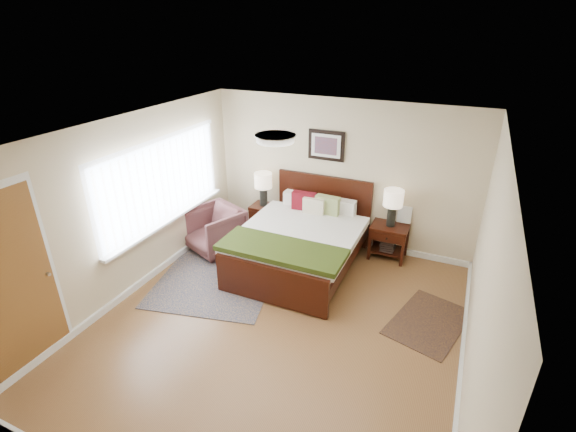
# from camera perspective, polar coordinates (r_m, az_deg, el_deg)

# --- Properties ---
(floor) EXTENTS (5.00, 5.00, 0.00)m
(floor) POSITION_cam_1_polar(r_m,az_deg,el_deg) (5.62, -1.41, -14.50)
(floor) COLOR brown
(floor) RESTS_ON ground
(back_wall) EXTENTS (4.50, 0.04, 2.50)m
(back_wall) POSITION_cam_1_polar(r_m,az_deg,el_deg) (7.06, 7.22, 5.69)
(back_wall) COLOR #C2B18D
(back_wall) RESTS_ON ground
(front_wall) EXTENTS (4.50, 0.04, 2.50)m
(front_wall) POSITION_cam_1_polar(r_m,az_deg,el_deg) (3.31, -22.06, -22.25)
(front_wall) COLOR #C2B18D
(front_wall) RESTS_ON ground
(left_wall) EXTENTS (0.04, 5.00, 2.50)m
(left_wall) POSITION_cam_1_polar(r_m,az_deg,el_deg) (6.14, -20.91, 1.07)
(left_wall) COLOR #C2B18D
(left_wall) RESTS_ON ground
(right_wall) EXTENTS (0.04, 5.00, 2.50)m
(right_wall) POSITION_cam_1_polar(r_m,az_deg,el_deg) (4.56, 25.24, -8.44)
(right_wall) COLOR #C2B18D
(right_wall) RESTS_ON ground
(ceiling) EXTENTS (4.50, 5.00, 0.02)m
(ceiling) POSITION_cam_1_polar(r_m,az_deg,el_deg) (4.45, -1.76, 11.04)
(ceiling) COLOR white
(ceiling) RESTS_ON back_wall
(window) EXTENTS (0.11, 2.72, 1.32)m
(window) POSITION_cam_1_polar(r_m,az_deg,el_deg) (6.52, -16.57, 4.33)
(window) COLOR silver
(window) RESTS_ON left_wall
(door) EXTENTS (0.06, 1.00, 2.18)m
(door) POSITION_cam_1_polar(r_m,az_deg,el_deg) (5.27, -33.50, -8.00)
(door) COLOR silver
(door) RESTS_ON ground
(ceil_fixture) EXTENTS (0.44, 0.44, 0.08)m
(ceil_fixture) POSITION_cam_1_polar(r_m,az_deg,el_deg) (4.46, -1.75, 10.61)
(ceil_fixture) COLOR white
(ceil_fixture) RESTS_ON ceiling
(bed) EXTENTS (1.80, 2.19, 1.18)m
(bed) POSITION_cam_1_polar(r_m,az_deg,el_deg) (6.49, 1.78, -2.77)
(bed) COLOR #340F07
(bed) RESTS_ON ground
(wall_art) EXTENTS (0.62, 0.05, 0.50)m
(wall_art) POSITION_cam_1_polar(r_m,az_deg,el_deg) (6.97, 5.24, 9.57)
(wall_art) COLOR black
(wall_art) RESTS_ON back_wall
(nightstand_left) EXTENTS (0.45, 0.40, 0.53)m
(nightstand_left) POSITION_cam_1_polar(r_m,az_deg,el_deg) (7.63, -3.37, 0.59)
(nightstand_left) COLOR #340F07
(nightstand_left) RESTS_ON ground
(nightstand_right) EXTENTS (0.59, 0.44, 0.58)m
(nightstand_right) POSITION_cam_1_polar(r_m,az_deg,el_deg) (7.01, 13.60, -3.00)
(nightstand_right) COLOR #340F07
(nightstand_right) RESTS_ON ground
(lamp_left) EXTENTS (0.31, 0.31, 0.61)m
(lamp_left) POSITION_cam_1_polar(r_m,az_deg,el_deg) (7.44, -3.40, 4.42)
(lamp_left) COLOR black
(lamp_left) RESTS_ON nightstand_left
(lamp_right) EXTENTS (0.31, 0.31, 0.61)m
(lamp_right) POSITION_cam_1_polar(r_m,az_deg,el_deg) (6.75, 14.18, 1.90)
(lamp_right) COLOR black
(lamp_right) RESTS_ON nightstand_right
(armchair) EXTENTS (1.07, 1.08, 0.76)m
(armchair) POSITION_cam_1_polar(r_m,az_deg,el_deg) (7.14, -10.00, -1.88)
(armchair) COLOR brown
(armchair) RESTS_ON ground
(rug_persian) EXTENTS (2.17, 2.70, 0.01)m
(rug_persian) POSITION_cam_1_polar(r_m,az_deg,el_deg) (6.75, -8.84, -7.17)
(rug_persian) COLOR #0C183C
(rug_persian) RESTS_ON ground
(rug_navy) EXTENTS (1.10, 1.38, 0.01)m
(rug_navy) POSITION_cam_1_polar(r_m,az_deg,el_deg) (5.93, 18.70, -13.57)
(rug_navy) COLOR black
(rug_navy) RESTS_ON ground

